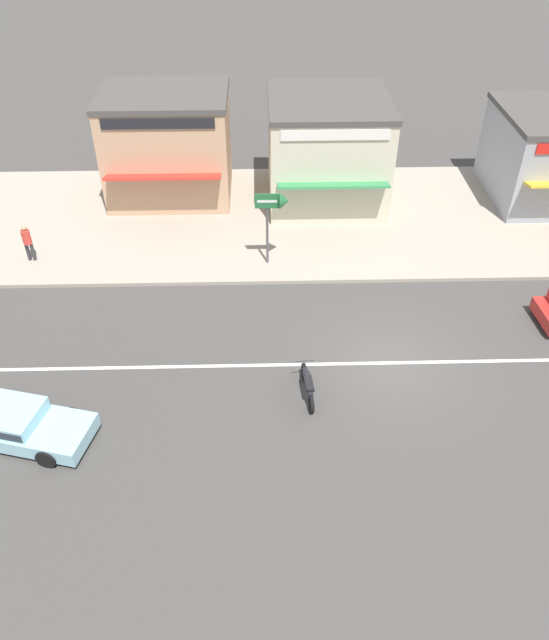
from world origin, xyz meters
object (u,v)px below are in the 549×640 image
Objects in this scene: pedestrian_by_shop at (27,240)px; shopfront_far_kios at (327,150)px; sedan_pale_blue_3 at (13,423)px; arrow_signboard at (279,205)px; motorcycle_0 at (308,384)px; shopfront_corner_warung at (168,145)px.

pedestrian_by_shop is 0.25× the size of shopfront_far_kios.
pedestrian_by_shop is at bearing -157.16° from shopfront_far_kios.
arrow_signboard is (7.93, 8.73, 2.20)m from sedan_pale_blue_3.
arrow_signboard reaches higher than motorcycle_0.
shopfront_far_kios is (10.26, 14.39, 1.94)m from sedan_pale_blue_3.
sedan_pale_blue_3 is at bearing -77.37° from pedestrian_by_shop.
motorcycle_0 is at bearing -97.41° from shopfront_far_kios.
pedestrian_by_shop is (-10.65, 7.71, 0.64)m from motorcycle_0.
sedan_pale_blue_3 is 1.57× the size of arrow_signboard.
shopfront_far_kios is (2.34, 5.66, -0.26)m from arrow_signboard.
shopfront_corner_warung reaches higher than motorcycle_0.
pedestrian_by_shop reaches higher than sedan_pale_blue_3.
shopfront_corner_warung reaches higher than pedestrian_by_shop.
shopfront_far_kios is at bearing 54.51° from sedan_pale_blue_3.
shopfront_corner_warung reaches higher than shopfront_far_kios.
arrow_signboard is at bearing -2.69° from pedestrian_by_shop.
shopfront_corner_warung is 0.91× the size of shopfront_far_kios.
motorcycle_0 is 13.16m from pedestrian_by_shop.
motorcycle_0 is 0.35× the size of shopfront_corner_warung.
sedan_pale_blue_3 is at bearing -170.17° from motorcycle_0.
shopfront_far_kios reaches higher than arrow_signboard.
motorcycle_0 is 13.17m from shopfront_far_kios.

